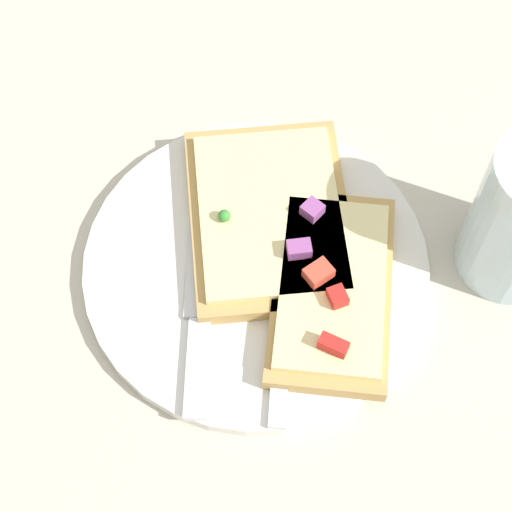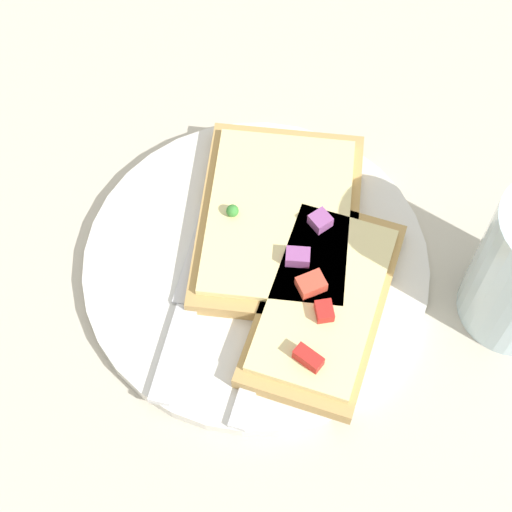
% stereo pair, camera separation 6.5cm
% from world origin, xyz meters
% --- Properties ---
extents(ground_plane, '(4.00, 4.00, 0.00)m').
position_xyz_m(ground_plane, '(0.00, 0.00, 0.00)').
color(ground_plane, '#BCB29E').
extents(plate, '(0.27, 0.27, 0.01)m').
position_xyz_m(plate, '(0.00, 0.00, 0.01)').
color(plate, silver).
rests_on(plate, ground).
extents(fork, '(0.19, 0.09, 0.01)m').
position_xyz_m(fork, '(0.01, 0.03, 0.01)').
color(fork, silver).
rests_on(fork, plate).
extents(knife, '(0.19, 0.10, 0.01)m').
position_xyz_m(knife, '(0.06, -0.02, 0.01)').
color(knife, silver).
rests_on(knife, plate).
extents(pizza_slice_main, '(0.21, 0.19, 0.03)m').
position_xyz_m(pizza_slice_main, '(-0.04, -0.01, 0.02)').
color(pizza_slice_main, tan).
rests_on(pizza_slice_main, plate).
extents(pizza_slice_corner, '(0.18, 0.14, 0.03)m').
position_xyz_m(pizza_slice_corner, '(-0.00, 0.06, 0.02)').
color(pizza_slice_corner, tan).
rests_on(pizza_slice_corner, plate).
extents(crumb_scatter, '(0.03, 0.06, 0.01)m').
position_xyz_m(crumb_scatter, '(-0.02, 0.01, 0.02)').
color(crumb_scatter, '#9E9B54').
rests_on(crumb_scatter, plate).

